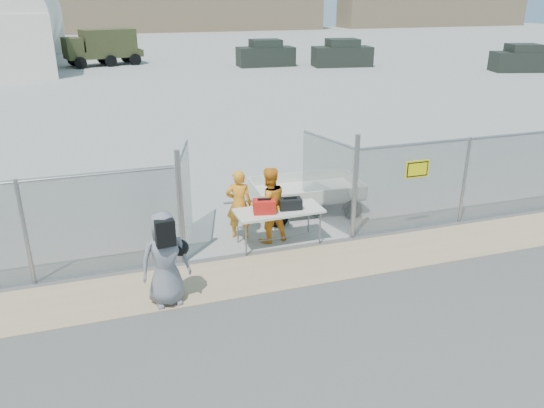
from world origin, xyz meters
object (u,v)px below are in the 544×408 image
object	(u,v)px
security_worker_right	(269,205)
utility_trailer	(306,195)
folding_table	(279,227)
visitor	(165,259)
security_worker_left	(239,204)

from	to	relation	value
security_worker_right	utility_trailer	bearing A→B (deg)	-143.97
folding_table	visitor	distance (m)	3.32
security_worker_right	utility_trailer	distance (m)	2.13
visitor	utility_trailer	distance (m)	5.36
folding_table	security_worker_right	size ratio (longest dim) A/B	1.11
utility_trailer	visitor	bearing A→B (deg)	-137.73
folding_table	utility_trailer	size ratio (longest dim) A/B	0.55
folding_table	visitor	xyz separation A→B (m)	(-2.78, -1.74, 0.49)
visitor	utility_trailer	world-z (taller)	visitor
folding_table	security_worker_left	xyz separation A→B (m)	(-0.77, 0.63, 0.41)
security_worker_left	visitor	distance (m)	3.11
security_worker_right	folding_table	bearing A→B (deg)	118.52
security_worker_right	visitor	bearing A→B (deg)	28.84
security_worker_left	utility_trailer	distance (m)	2.37
folding_table	security_worker_left	distance (m)	1.08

